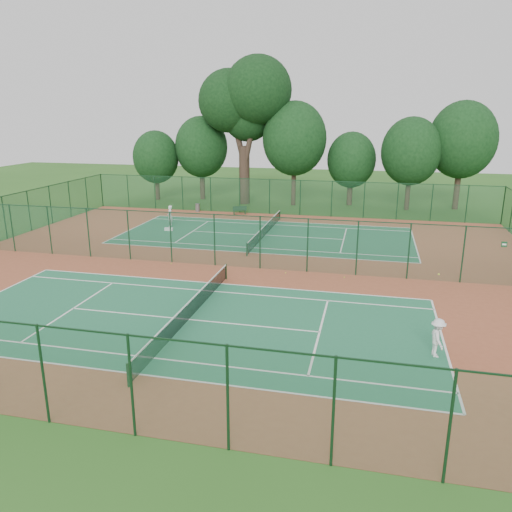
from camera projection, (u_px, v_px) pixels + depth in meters
The scene contains 19 objects.
ground at pixel (237, 267), 32.95m from camera, with size 120.00×120.00×0.00m, color #295A1C.
red_pad at pixel (237, 267), 32.95m from camera, with size 40.00×36.00×0.01m, color brown.
court_near at pixel (189, 320), 24.53m from camera, with size 23.77×10.97×0.01m, color #216A45.
court_far at pixel (266, 235), 41.37m from camera, with size 23.77×10.97×0.01m, color #1E5F3C.
fence_north at pixel (285, 197), 49.31m from camera, with size 40.00×0.09×3.50m.
fence_south at pixel (86, 380), 15.62m from camera, with size 40.00×0.09×3.50m.
fence_divider at pixel (237, 241), 32.46m from camera, with size 40.00×0.09×3.50m.
tennis_net_near at pixel (189, 310), 24.38m from camera, with size 0.10×12.90×0.97m.
tennis_net_far at pixel (266, 229), 41.22m from camera, with size 0.10×12.90×0.97m.
player_near at pixel (437, 338), 20.63m from camera, with size 1.08×0.62×1.67m, color silver.
player_far at pixel (170, 216), 44.40m from camera, with size 0.68×0.45×1.86m, color white.
trash_bin at pixel (198, 208), 51.23m from camera, with size 0.45×0.45×0.80m, color slate.
bench at pixel (240, 210), 49.68m from camera, with size 1.44×0.91×0.86m.
kit_bag at pixel (169, 229), 42.96m from camera, with size 0.70×0.26×0.26m, color white.
stray_ball_a at pixel (286, 273), 31.59m from camera, with size 0.07×0.07×0.07m, color #CBDB32.
stray_ball_b at pixel (344, 277), 30.72m from camera, with size 0.08×0.08×0.08m, color #ADC82E.
stray_ball_c at pixel (171, 264), 33.52m from camera, with size 0.07×0.07×0.07m, color #AAC72E.
big_tree at pixel (245, 100), 53.00m from camera, with size 10.18×7.45×15.63m.
evergreen_row at pixel (299, 204), 55.53m from camera, with size 39.00×5.00×12.00m, color black, non-canonical shape.
Camera 1 is at (8.35, -30.36, 9.83)m, focal length 35.00 mm.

